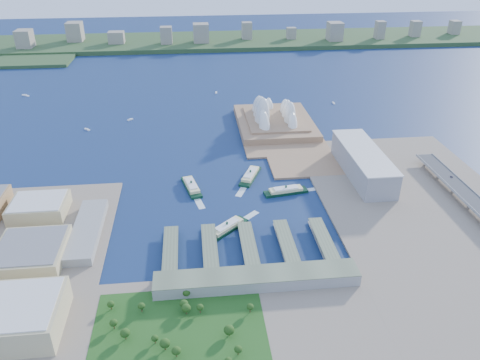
{
  "coord_description": "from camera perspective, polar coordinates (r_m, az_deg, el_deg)",
  "views": [
    {
      "loc": [
        -39.27,
        -486.16,
        309.68
      ],
      "look_at": [
        18.59,
        52.67,
        18.0
      ],
      "focal_mm": 35.0,
      "sensor_mm": 36.0,
      "label": 1
    }
  ],
  "objects": [
    {
      "name": "toaster_building",
      "position": [
        677.53,
        14.76,
        2.03
      ],
      "size": [
        45.0,
        155.0,
        35.0
      ],
      "primitive_type": "cube",
      "color": "gray",
      "rests_on": "east_land"
    },
    {
      "name": "opera_house",
      "position": [
        827.6,
        4.32,
        8.6
      ],
      "size": [
        134.0,
        180.0,
        58.0
      ],
      "primitive_type": null,
      "color": "white",
      "rests_on": "peninsula"
    },
    {
      "name": "boat_b",
      "position": [
        887.29,
        -13.23,
        7.2
      ],
      "size": [
        10.89,
        10.18,
        2.99
      ],
      "primitive_type": null,
      "rotation": [
        0.0,
        0.0,
        2.29
      ],
      "color": "white",
      "rests_on": "ground"
    },
    {
      "name": "terminal_building",
      "position": [
        465.47,
        2.07,
        -11.97
      ],
      "size": [
        200.0,
        28.0,
        12.0
      ],
      "primitive_type": "cube",
      "color": "gray",
      "rests_on": "south_land"
    },
    {
      "name": "far_shore",
      "position": [
        1497.79,
        -4.69,
        16.5
      ],
      "size": [
        2200.0,
        260.0,
        12.0
      ],
      "primitive_type": "cube",
      "color": "#2D4926",
      "rests_on": "ground"
    },
    {
      "name": "ground",
      "position": [
        577.75,
        -1.28,
        -4.13
      ],
      "size": [
        3000.0,
        3000.0,
        0.0
      ],
      "primitive_type": "plane",
      "color": "#0E2044",
      "rests_on": "ground"
    },
    {
      "name": "ferry_a",
      "position": [
        633.09,
        -5.96,
        -0.57
      ],
      "size": [
        28.83,
        62.18,
        11.4
      ],
      "primitive_type": null,
      "rotation": [
        0.0,
        0.0,
        0.23
      ],
      "color": "black",
      "rests_on": "ground"
    },
    {
      "name": "ferry_b",
      "position": [
        657.47,
        1.27,
        0.75
      ],
      "size": [
        38.81,
        61.77,
        11.48
      ],
      "primitive_type": null,
      "rotation": [
        0.0,
        0.0,
        -0.42
      ],
      "color": "black",
      "rests_on": "ground"
    },
    {
      "name": "far_skyline",
      "position": [
        1471.7,
        -4.72,
        17.62
      ],
      "size": [
        1900.0,
        140.0,
        55.0
      ],
      "primitive_type": null,
      "color": "gray",
      "rests_on": "far_shore"
    },
    {
      "name": "ferry_wharves",
      "position": [
        514.72,
        1.02,
        -8.06
      ],
      "size": [
        184.0,
        90.0,
        9.3
      ],
      "primitive_type": null,
      "color": "#5B664D",
      "rests_on": "ground"
    },
    {
      "name": "boat_d",
      "position": [
        1094.69,
        -24.68,
        9.37
      ],
      "size": [
        17.47,
        12.93,
        3.06
      ],
      "primitive_type": null,
      "rotation": [
        0.0,
        0.0,
        1.01
      ],
      "color": "white",
      "rests_on": "ground"
    },
    {
      "name": "ferry_d",
      "position": [
        621.63,
        5.61,
        -1.15
      ],
      "size": [
        60.36,
        24.07,
        11.11
      ],
      "primitive_type": null,
      "rotation": [
        0.0,
        0.0,
        1.73
      ],
      "color": "black",
      "rests_on": "ground"
    },
    {
      "name": "car_c",
      "position": [
        691.38,
        24.39,
        0.41
      ],
      "size": [
        2.01,
        4.95,
        1.44
      ],
      "primitive_type": "imported",
      "rotation": [
        0.0,
        0.0,
        3.14
      ],
      "color": "slate",
      "rests_on": "expressway"
    },
    {
      "name": "east_land",
      "position": [
        602.66,
        22.64,
        -4.92
      ],
      "size": [
        240.0,
        500.0,
        3.0
      ],
      "primitive_type": "cube",
      "color": "gray",
      "rests_on": "ground"
    },
    {
      "name": "boat_a",
      "position": [
        862.36,
        -18.12,
        5.9
      ],
      "size": [
        12.11,
        12.46,
        2.68
      ],
      "primitive_type": null,
      "rotation": [
        0.0,
        0.0,
        0.76
      ],
      "color": "white",
      "rests_on": "ground"
    },
    {
      "name": "south_land",
      "position": [
        415.67,
        1.4,
        -19.57
      ],
      "size": [
        720.0,
        180.0,
        3.0
      ],
      "primitive_type": "cube",
      "color": "gray",
      "rests_on": "ground"
    },
    {
      "name": "peninsula",
      "position": [
        820.53,
        4.66,
        6.13
      ],
      "size": [
        135.0,
        220.0,
        3.0
      ],
      "primitive_type": "cube",
      "color": "#937050",
      "rests_on": "ground"
    },
    {
      "name": "boat_c",
      "position": [
        970.02,
        11.34,
        9.2
      ],
      "size": [
        4.13,
        12.2,
        2.71
      ],
      "primitive_type": null,
      "rotation": [
        0.0,
        0.0,
        3.09
      ],
      "color": "white",
      "rests_on": "ground"
    },
    {
      "name": "park",
      "position": [
        421.13,
        -7.46,
        -17.2
      ],
      "size": [
        150.0,
        110.0,
        16.0
      ],
      "primitive_type": null,
      "color": "#194714",
      "rests_on": "south_land"
    },
    {
      "name": "boat_e",
      "position": [
        1017.56,
        -2.94,
        10.62
      ],
      "size": [
        4.92,
        12.15,
        2.91
      ],
      "primitive_type": null,
      "rotation": [
        0.0,
        0.0,
        -0.1
      ],
      "color": "white",
      "rests_on": "ground"
    },
    {
      "name": "ferry_c",
      "position": [
        544.9,
        -1.6,
        -5.65
      ],
      "size": [
        53.7,
        50.76,
        11.15
      ],
      "primitive_type": null,
      "rotation": [
        0.0,
        0.0,
        2.31
      ],
      "color": "black",
      "rests_on": "ground"
    }
  ]
}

